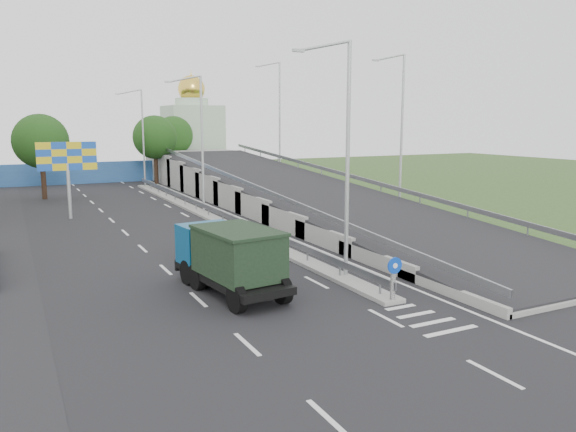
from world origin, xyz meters
TOP-DOWN VIEW (x-y plane):
  - ground at (0.00, 0.00)m, footprint 160.00×160.00m
  - road_surface at (-3.00, 20.00)m, footprint 26.00×90.00m
  - median at (0.00, 24.00)m, footprint 1.00×44.00m
  - overpass_ramp at (7.50, 24.00)m, footprint 10.00×50.00m
  - median_guardrail at (0.00, 24.00)m, footprint 0.09×44.00m
  - sign_bollard at (0.00, 2.17)m, footprint 0.64×0.23m
  - lamp_post_near at (0.11, 6.00)m, footprint 2.74×0.18m
  - lamp_post_mid at (0.11, 26.00)m, footprint 2.74×0.18m
  - lamp_post_far at (0.11, 46.00)m, footprint 2.74×0.18m
  - blue_wall at (-4.00, 52.00)m, footprint 30.00×0.50m
  - church at (10.00, 60.00)m, footprint 7.00×7.00m
  - billboard at (-9.00, 28.00)m, footprint 4.00×0.24m
  - tree_left_mid at (-10.00, 40.00)m, footprint 4.80×4.80m
  - tree_median_far at (2.00, 48.00)m, footprint 4.80×4.80m
  - tree_ramp_far at (6.00, 55.00)m, footprint 4.80×4.80m
  - dump_truck at (-5.01, 6.48)m, footprint 3.04×6.51m

SIDE VIEW (x-z plane):
  - ground at x=0.00m, z-range 0.00..0.00m
  - road_surface at x=-3.00m, z-range -0.02..0.02m
  - median at x=0.00m, z-range 0.00..0.20m
  - median_guardrail at x=0.00m, z-range 0.39..1.10m
  - sign_bollard at x=0.00m, z-range 0.20..1.87m
  - blue_wall at x=-4.00m, z-range 0.00..2.40m
  - dump_truck at x=-5.01m, z-range 0.15..2.92m
  - overpass_ramp at x=7.50m, z-range 0.00..3.50m
  - billboard at x=-9.00m, z-range 1.44..6.94m
  - tree_left_mid at x=-10.00m, z-range 1.38..8.98m
  - tree_median_far at x=2.00m, z-range 1.38..8.98m
  - tree_ramp_far at x=6.00m, z-range 1.38..8.98m
  - church at x=10.00m, z-range -1.59..12.21m
  - lamp_post_near at x=0.11m, z-range 0.77..10.85m
  - lamp_post_mid at x=0.11m, z-range 0.77..10.85m
  - lamp_post_far at x=0.11m, z-range 0.77..10.85m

